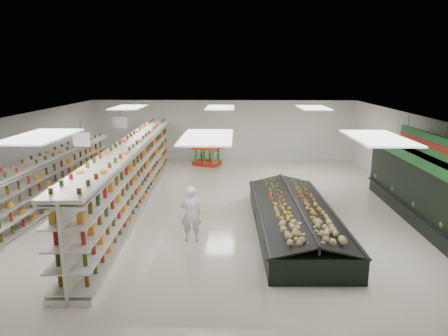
{
  "coord_description": "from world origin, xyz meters",
  "views": [
    {
      "loc": [
        0.68,
        -13.31,
        4.67
      ],
      "look_at": [
        0.26,
        0.66,
        1.28
      ],
      "focal_mm": 32.0,
      "sensor_mm": 36.0,
      "label": 1
    }
  ],
  "objects_px": {
    "produce_island": "(294,217)",
    "shopper_background": "(158,159)",
    "gondola_left": "(42,189)",
    "shopper_main": "(191,214)",
    "gondola_center": "(134,176)",
    "soda_endcap": "(207,149)"
  },
  "relations": [
    {
      "from": "soda_endcap",
      "to": "shopper_background",
      "type": "bearing_deg",
      "value": -134.79
    },
    {
      "from": "soda_endcap",
      "to": "gondola_center",
      "type": "bearing_deg",
      "value": -109.36
    },
    {
      "from": "produce_island",
      "to": "shopper_main",
      "type": "relative_size",
      "value": 4.09
    },
    {
      "from": "gondola_left",
      "to": "soda_endcap",
      "type": "bearing_deg",
      "value": 56.81
    },
    {
      "from": "produce_island",
      "to": "shopper_background",
      "type": "distance_m",
      "value": 8.39
    },
    {
      "from": "gondola_center",
      "to": "shopper_background",
      "type": "height_order",
      "value": "gondola_center"
    },
    {
      "from": "gondola_left",
      "to": "shopper_background",
      "type": "distance_m",
      "value": 5.95
    },
    {
      "from": "gondola_left",
      "to": "shopper_main",
      "type": "height_order",
      "value": "gondola_left"
    },
    {
      "from": "produce_island",
      "to": "soda_endcap",
      "type": "height_order",
      "value": "soda_endcap"
    },
    {
      "from": "produce_island",
      "to": "shopper_main",
      "type": "bearing_deg",
      "value": -165.11
    },
    {
      "from": "gondola_left",
      "to": "soda_endcap",
      "type": "distance_m",
      "value": 8.85
    },
    {
      "from": "gondola_center",
      "to": "shopper_background",
      "type": "relative_size",
      "value": 8.72
    },
    {
      "from": "gondola_left",
      "to": "soda_endcap",
      "type": "height_order",
      "value": "gondola_left"
    },
    {
      "from": "gondola_center",
      "to": "soda_endcap",
      "type": "distance_m",
      "value": 6.58
    },
    {
      "from": "gondola_left",
      "to": "soda_endcap",
      "type": "xyz_separation_m",
      "value": [
        5.03,
        7.28,
        -0.03
      ]
    },
    {
      "from": "shopper_main",
      "to": "shopper_background",
      "type": "distance_m",
      "value": 7.64
    },
    {
      "from": "gondola_center",
      "to": "soda_endcap",
      "type": "height_order",
      "value": "gondola_center"
    },
    {
      "from": "gondola_left",
      "to": "shopper_background",
      "type": "bearing_deg",
      "value": 61.84
    },
    {
      "from": "gondola_left",
      "to": "produce_island",
      "type": "bearing_deg",
      "value": -7.57
    },
    {
      "from": "gondola_center",
      "to": "soda_endcap",
      "type": "xyz_separation_m",
      "value": [
        2.18,
        6.2,
        -0.22
      ]
    },
    {
      "from": "gondola_left",
      "to": "gondola_center",
      "type": "height_order",
      "value": "gondola_center"
    },
    {
      "from": "shopper_main",
      "to": "shopper_background",
      "type": "height_order",
      "value": "shopper_main"
    }
  ]
}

